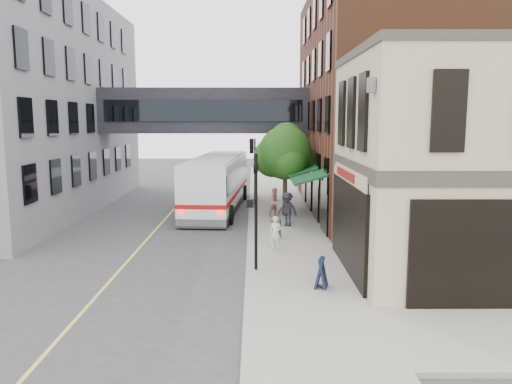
{
  "coord_description": "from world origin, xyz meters",
  "views": [
    {
      "loc": [
        0.31,
        -16.71,
        5.9
      ],
      "look_at": [
        0.41,
        3.1,
        3.03
      ],
      "focal_mm": 35.0,
      "sensor_mm": 36.0,
      "label": 1
    }
  ],
  "objects_px": {
    "pedestrian_a": "(275,233)",
    "pedestrian_b": "(275,202)",
    "bus": "(217,181)",
    "newspaper_box": "(276,228)",
    "pedestrian_c": "(287,209)",
    "sandwich_board": "(321,273)"
  },
  "relations": [
    {
      "from": "pedestrian_a",
      "to": "pedestrian_b",
      "type": "height_order",
      "value": "pedestrian_b"
    },
    {
      "from": "bus",
      "to": "pedestrian_b",
      "type": "bearing_deg",
      "value": -41.72
    },
    {
      "from": "pedestrian_a",
      "to": "newspaper_box",
      "type": "distance_m",
      "value": 2.42
    },
    {
      "from": "pedestrian_b",
      "to": "newspaper_box",
      "type": "bearing_deg",
      "value": -119.52
    },
    {
      "from": "newspaper_box",
      "to": "pedestrian_b",
      "type": "bearing_deg",
      "value": 99.83
    },
    {
      "from": "pedestrian_a",
      "to": "pedestrian_c",
      "type": "bearing_deg",
      "value": 101.29
    },
    {
      "from": "pedestrian_a",
      "to": "sandwich_board",
      "type": "bearing_deg",
      "value": -53.89
    },
    {
      "from": "pedestrian_b",
      "to": "pedestrian_c",
      "type": "bearing_deg",
      "value": -105.64
    },
    {
      "from": "pedestrian_b",
      "to": "sandwich_board",
      "type": "bearing_deg",
      "value": -112.76
    },
    {
      "from": "bus",
      "to": "sandwich_board",
      "type": "xyz_separation_m",
      "value": [
        4.72,
        -15.98,
        -1.25
      ]
    },
    {
      "from": "bus",
      "to": "pedestrian_b",
      "type": "distance_m",
      "value": 5.01
    },
    {
      "from": "bus",
      "to": "pedestrian_a",
      "type": "height_order",
      "value": "bus"
    },
    {
      "from": "newspaper_box",
      "to": "bus",
      "type": "bearing_deg",
      "value": 124.32
    },
    {
      "from": "pedestrian_b",
      "to": "sandwich_board",
      "type": "height_order",
      "value": "pedestrian_b"
    },
    {
      "from": "sandwich_board",
      "to": "pedestrian_b",
      "type": "bearing_deg",
      "value": 111.2
    },
    {
      "from": "pedestrian_b",
      "to": "pedestrian_c",
      "type": "xyz_separation_m",
      "value": [
        0.54,
        -2.61,
        0.06
      ]
    },
    {
      "from": "pedestrian_a",
      "to": "pedestrian_c",
      "type": "xyz_separation_m",
      "value": [
        0.87,
        4.98,
        0.18
      ]
    },
    {
      "from": "newspaper_box",
      "to": "pedestrian_a",
      "type": "bearing_deg",
      "value": -81.3
    },
    {
      "from": "pedestrian_a",
      "to": "pedestrian_b",
      "type": "bearing_deg",
      "value": 108.73
    },
    {
      "from": "bus",
      "to": "pedestrian_c",
      "type": "distance_m",
      "value": 7.3
    },
    {
      "from": "bus",
      "to": "sandwich_board",
      "type": "relative_size",
      "value": 12.27
    },
    {
      "from": "pedestrian_b",
      "to": "sandwich_board",
      "type": "distance_m",
      "value": 12.75
    }
  ]
}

